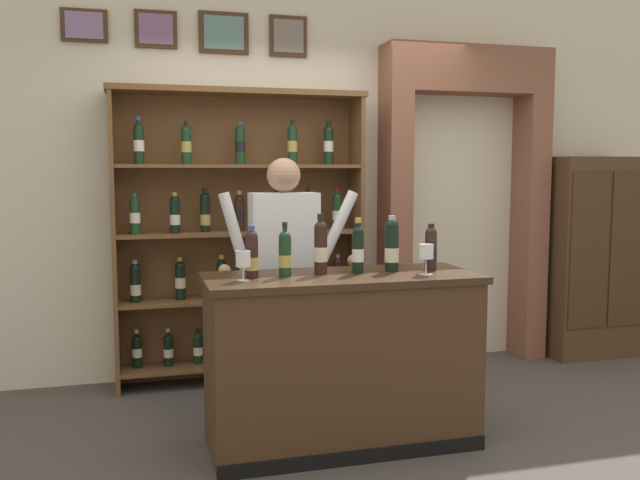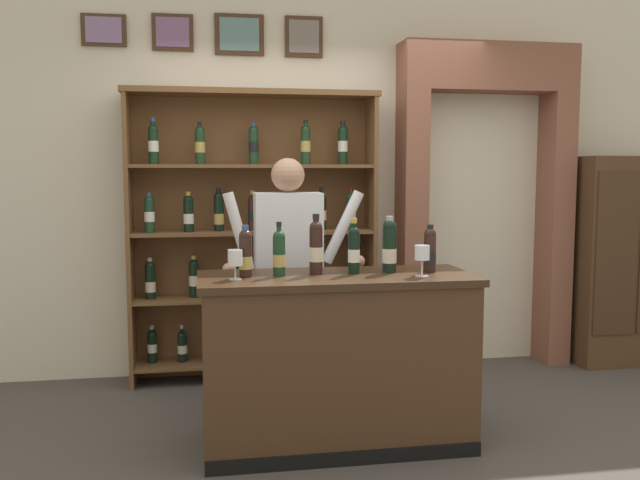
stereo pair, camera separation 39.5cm
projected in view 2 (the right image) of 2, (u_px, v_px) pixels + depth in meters
The scene contains 15 objects.
ground_plane at pixel (354, 444), 3.89m from camera, with size 14.00×14.00×0.02m, color #47423D.
back_wall at pixel (310, 151), 5.27m from camera, with size 12.00×0.19×3.39m.
wine_shelf at pixel (253, 231), 5.02m from camera, with size 1.83×0.34×2.12m.
archway_doorway at pixel (480, 186), 5.40m from camera, with size 1.38×0.45×2.51m.
side_cabinet at pixel (621, 260), 5.46m from camera, with size 0.78×0.45×1.66m.
tasting_counter at pixel (337, 360), 3.82m from camera, with size 1.53×0.63×0.97m.
shopkeeper at pixel (289, 256), 4.33m from camera, with size 0.92×0.22×1.63m.
tasting_bottle_grappa at pixel (245, 253), 3.68m from camera, with size 0.07×0.07×0.28m.
tasting_bottle_vin_santo at pixel (279, 253), 3.72m from camera, with size 0.07×0.07×0.30m.
tasting_bottle_prosecco at pixel (316, 246), 3.78m from camera, with size 0.08×0.08×0.34m.
tasting_bottle_chianti at pixel (353, 249), 3.80m from camera, with size 0.07×0.07×0.31m.
tasting_bottle_riserva at pixel (389, 246), 3.85m from camera, with size 0.08×0.08×0.32m.
tasting_bottle_super_tuscan at pixel (430, 249), 3.86m from camera, with size 0.07×0.07×0.27m.
wine_glass_left at pixel (235, 259), 3.60m from camera, with size 0.08×0.08×0.16m.
wine_glass_center at pixel (422, 255), 3.71m from camera, with size 0.08×0.08×0.17m.
Camera 2 is at (-0.83, -3.66, 1.55)m, focal length 38.16 mm.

